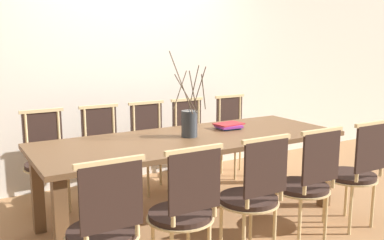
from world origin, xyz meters
name	(u,v)px	position (x,y,z in m)	size (l,w,h in m)	color
ground_plane	(192,217)	(0.00, 0.00, 0.00)	(16.00, 16.00, 0.00)	#9E7047
wall_rear	(128,37)	(0.00, 1.39, 1.60)	(12.00, 0.06, 3.20)	beige
dining_table	(192,147)	(0.00, 0.00, 0.65)	(2.67, 0.99, 0.73)	brown
chair_near_leftend	(105,226)	(-1.08, -0.85, 0.50)	(0.44, 0.44, 0.93)	black
chair_near_left	(184,209)	(-0.56, -0.85, 0.50)	(0.44, 0.44, 0.93)	black
chair_near_center	(253,193)	(-0.01, -0.85, 0.50)	(0.44, 0.44, 0.93)	black
chair_near_right	(306,181)	(0.51, -0.85, 0.50)	(0.44, 0.44, 0.93)	black
chair_near_rightend	(356,170)	(1.07, -0.85, 0.50)	(0.44, 0.44, 0.93)	black
chair_far_leftend	(47,157)	(-1.05, 0.85, 0.50)	(0.44, 0.44, 0.93)	black
chair_far_left	(104,150)	(-0.50, 0.85, 0.50)	(0.44, 0.44, 0.93)	black
chair_far_center	(152,144)	(0.02, 0.85, 0.50)	(0.44, 0.44, 0.93)	black
chair_far_right	(193,138)	(0.51, 0.85, 0.50)	(0.44, 0.44, 0.93)	black
chair_far_rightend	(236,133)	(1.09, 0.85, 0.50)	(0.44, 0.44, 0.93)	black
vase_centerpiece	(189,122)	(-0.01, 0.03, 0.86)	(0.34, 0.32, 0.74)	#33383D
book_stack	(229,126)	(0.48, 0.14, 0.76)	(0.28, 0.22, 0.05)	#234C8C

